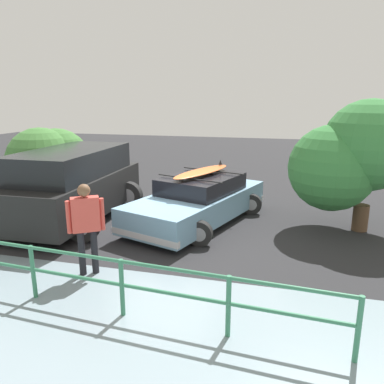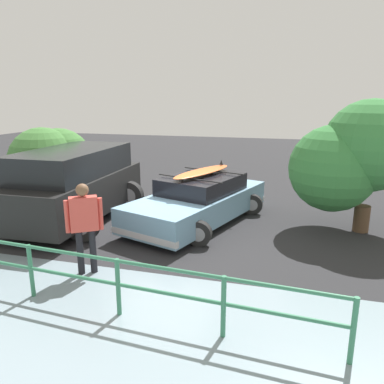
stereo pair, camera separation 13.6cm
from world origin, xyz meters
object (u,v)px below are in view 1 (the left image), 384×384
(person_bystander, at_px, (86,221))
(bush_near_left, at_px, (351,156))
(bush_near_right, at_px, (47,166))
(sedan_car, at_px, (199,200))
(suv_car, at_px, (73,184))

(person_bystander, bearing_deg, bush_near_left, -142.57)
(person_bystander, distance_m, bush_near_right, 5.43)
(person_bystander, bearing_deg, sedan_car, -109.86)
(bush_near_left, height_order, bush_near_right, bush_near_left)
(sedan_car, distance_m, bush_near_right, 4.94)
(sedan_car, relative_size, bush_near_left, 1.52)
(bush_near_left, relative_size, bush_near_right, 1.21)
(sedan_car, xyz_separation_m, bush_near_right, (4.87, -0.59, 0.57))
(suv_car, distance_m, person_bystander, 3.35)
(person_bystander, relative_size, bush_near_left, 0.54)
(sedan_car, relative_size, person_bystander, 2.82)
(person_bystander, relative_size, bush_near_right, 0.65)
(bush_near_left, bearing_deg, suv_car, 8.46)
(suv_car, bearing_deg, sedan_car, -167.07)
(suv_car, bearing_deg, bush_near_left, -171.54)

